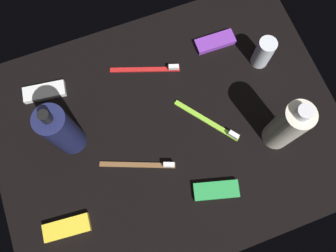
{
  "coord_description": "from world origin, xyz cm",
  "views": [
    {
      "loc": [
        7.72,
        20.63,
        79.25
      ],
      "look_at": [
        0.0,
        0.0,
        3.0
      ],
      "focal_mm": 35.83,
      "sensor_mm": 36.0,
      "label": 1
    }
  ],
  "objects_px": {
    "bodywash_bottle": "(287,126)",
    "snack_bar_white": "(45,92)",
    "snack_bar_yellow": "(67,228)",
    "snack_bar_green": "(216,190)",
    "deodorant_stick": "(263,53)",
    "toothbrush_brown": "(142,165)",
    "toothbrush_red": "(149,69)",
    "lotion_bottle": "(62,131)",
    "toothbrush_lime": "(210,122)",
    "snack_bar_purple": "(215,42)"
  },
  "relations": [
    {
      "from": "toothbrush_brown",
      "to": "snack_bar_green",
      "type": "bearing_deg",
      "value": 140.37
    },
    {
      "from": "bodywash_bottle",
      "to": "deodorant_stick",
      "type": "relative_size",
      "value": 2.14
    },
    {
      "from": "lotion_bottle",
      "to": "snack_bar_white",
      "type": "xyz_separation_m",
      "value": [
        0.03,
        -0.14,
        -0.08
      ]
    },
    {
      "from": "toothbrush_brown",
      "to": "toothbrush_lime",
      "type": "bearing_deg",
      "value": -168.12
    },
    {
      "from": "toothbrush_brown",
      "to": "snack_bar_yellow",
      "type": "xyz_separation_m",
      "value": [
        0.21,
        0.08,
        0.0
      ]
    },
    {
      "from": "lotion_bottle",
      "to": "snack_bar_yellow",
      "type": "relative_size",
      "value": 1.98
    },
    {
      "from": "snack_bar_yellow",
      "to": "snack_bar_purple",
      "type": "height_order",
      "value": "same"
    },
    {
      "from": "lotion_bottle",
      "to": "bodywash_bottle",
      "type": "xyz_separation_m",
      "value": [
        -0.47,
        0.16,
        -0.0
      ]
    },
    {
      "from": "toothbrush_red",
      "to": "toothbrush_lime",
      "type": "bearing_deg",
      "value": 116.38
    },
    {
      "from": "lotion_bottle",
      "to": "deodorant_stick",
      "type": "bearing_deg",
      "value": -175.99
    },
    {
      "from": "snack_bar_green",
      "to": "toothbrush_red",
      "type": "bearing_deg",
      "value": -67.65
    },
    {
      "from": "toothbrush_red",
      "to": "bodywash_bottle",
      "type": "bearing_deg",
      "value": 129.75
    },
    {
      "from": "bodywash_bottle",
      "to": "snack_bar_purple",
      "type": "distance_m",
      "value": 0.3
    },
    {
      "from": "snack_bar_white",
      "to": "snack_bar_green",
      "type": "distance_m",
      "value": 0.49
    },
    {
      "from": "deodorant_stick",
      "to": "snack_bar_purple",
      "type": "height_order",
      "value": "deodorant_stick"
    },
    {
      "from": "toothbrush_brown",
      "to": "toothbrush_red",
      "type": "relative_size",
      "value": 0.99
    },
    {
      "from": "bodywash_bottle",
      "to": "snack_bar_yellow",
      "type": "height_order",
      "value": "bodywash_bottle"
    },
    {
      "from": "snack_bar_white",
      "to": "snack_bar_green",
      "type": "height_order",
      "value": "same"
    },
    {
      "from": "toothbrush_brown",
      "to": "snack_bar_yellow",
      "type": "relative_size",
      "value": 1.65
    },
    {
      "from": "snack_bar_purple",
      "to": "deodorant_stick",
      "type": "bearing_deg",
      "value": 135.78
    },
    {
      "from": "lotion_bottle",
      "to": "toothbrush_red",
      "type": "bearing_deg",
      "value": -154.57
    },
    {
      "from": "deodorant_stick",
      "to": "snack_bar_green",
      "type": "xyz_separation_m",
      "value": [
        0.23,
        0.27,
        -0.04
      ]
    },
    {
      "from": "toothbrush_brown",
      "to": "toothbrush_red",
      "type": "distance_m",
      "value": 0.25
    },
    {
      "from": "toothbrush_red",
      "to": "snack_bar_white",
      "type": "bearing_deg",
      "value": -6.82
    },
    {
      "from": "toothbrush_red",
      "to": "snack_bar_yellow",
      "type": "distance_m",
      "value": 0.43
    },
    {
      "from": "bodywash_bottle",
      "to": "snack_bar_yellow",
      "type": "distance_m",
      "value": 0.54
    },
    {
      "from": "toothbrush_red",
      "to": "snack_bar_yellow",
      "type": "relative_size",
      "value": 1.67
    },
    {
      "from": "snack_bar_green",
      "to": "toothbrush_brown",
      "type": "bearing_deg",
      "value": -24.27
    },
    {
      "from": "deodorant_stick",
      "to": "snack_bar_yellow",
      "type": "xyz_separation_m",
      "value": [
        0.58,
        0.23,
        -0.04
      ]
    },
    {
      "from": "bodywash_bottle",
      "to": "toothbrush_lime",
      "type": "height_order",
      "value": "bodywash_bottle"
    },
    {
      "from": "deodorant_stick",
      "to": "toothbrush_brown",
      "type": "distance_m",
      "value": 0.41
    },
    {
      "from": "toothbrush_brown",
      "to": "snack_bar_yellow",
      "type": "distance_m",
      "value": 0.22
    },
    {
      "from": "bodywash_bottle",
      "to": "toothbrush_red",
      "type": "xyz_separation_m",
      "value": [
        0.23,
        -0.27,
        -0.08
      ]
    },
    {
      "from": "snack_bar_purple",
      "to": "snack_bar_green",
      "type": "relative_size",
      "value": 1.0
    },
    {
      "from": "bodywash_bottle",
      "to": "snack_bar_purple",
      "type": "relative_size",
      "value": 1.87
    },
    {
      "from": "lotion_bottle",
      "to": "bodywash_bottle",
      "type": "distance_m",
      "value": 0.49
    },
    {
      "from": "toothbrush_red",
      "to": "snack_bar_purple",
      "type": "bearing_deg",
      "value": -176.33
    },
    {
      "from": "deodorant_stick",
      "to": "snack_bar_white",
      "type": "xyz_separation_m",
      "value": [
        0.54,
        -0.11,
        -0.04
      ]
    },
    {
      "from": "lotion_bottle",
      "to": "bodywash_bottle",
      "type": "height_order",
      "value": "lotion_bottle"
    },
    {
      "from": "snack_bar_yellow",
      "to": "snack_bar_white",
      "type": "bearing_deg",
      "value": -90.87
    },
    {
      "from": "lotion_bottle",
      "to": "snack_bar_white",
      "type": "relative_size",
      "value": 1.98
    },
    {
      "from": "snack_bar_yellow",
      "to": "snack_bar_green",
      "type": "height_order",
      "value": "same"
    },
    {
      "from": "bodywash_bottle",
      "to": "snack_bar_purple",
      "type": "xyz_separation_m",
      "value": [
        0.04,
        -0.29,
        -0.08
      ]
    },
    {
      "from": "deodorant_stick",
      "to": "snack_bar_yellow",
      "type": "distance_m",
      "value": 0.62
    },
    {
      "from": "bodywash_bottle",
      "to": "snack_bar_green",
      "type": "bearing_deg",
      "value": 20.69
    },
    {
      "from": "deodorant_stick",
      "to": "bodywash_bottle",
      "type": "bearing_deg",
      "value": 76.33
    },
    {
      "from": "bodywash_bottle",
      "to": "snack_bar_white",
      "type": "relative_size",
      "value": 1.87
    },
    {
      "from": "lotion_bottle",
      "to": "toothbrush_lime",
      "type": "bearing_deg",
      "value": 167.15
    },
    {
      "from": "lotion_bottle",
      "to": "toothbrush_brown",
      "type": "xyz_separation_m",
      "value": [
        -0.14,
        0.12,
        -0.08
      ]
    },
    {
      "from": "toothbrush_lime",
      "to": "snack_bar_yellow",
      "type": "distance_m",
      "value": 0.41
    }
  ]
}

